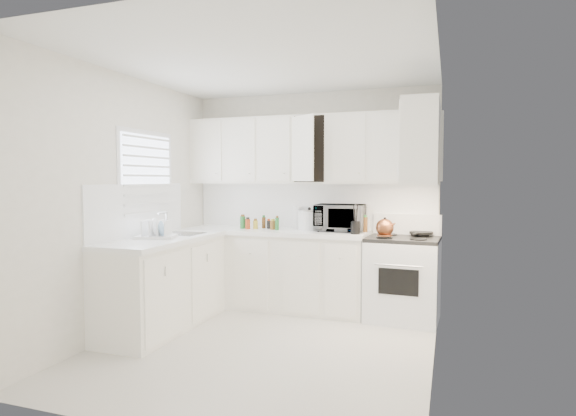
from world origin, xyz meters
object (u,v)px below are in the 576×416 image
at_px(tea_kettle, 385,226).
at_px(stove, 403,267).
at_px(utensil_crock, 355,219).
at_px(rice_cooker, 309,219).
at_px(microwave, 340,215).
at_px(dish_rack, 156,228).

bearing_deg(tea_kettle, stove, 59.48).
bearing_deg(utensil_crock, rice_cooker, 157.12).
height_order(tea_kettle, microwave, microwave).
distance_m(microwave, utensil_crock, 0.34).
relative_size(rice_cooker, utensil_crock, 0.80).
distance_m(rice_cooker, utensil_crock, 0.65).
xyz_separation_m(rice_cooker, dish_rack, (-1.26, -1.27, -0.03)).
xyz_separation_m(stove, rice_cooker, (-1.10, 0.12, 0.50)).
bearing_deg(utensil_crock, tea_kettle, -4.78).
distance_m(utensil_crock, dish_rack, 2.12).
bearing_deg(rice_cooker, tea_kettle, -15.64).
relative_size(stove, microwave, 2.09).
bearing_deg(microwave, dish_rack, -144.33).
bearing_deg(microwave, utensil_crock, -49.26).
height_order(stove, tea_kettle, stove).
height_order(tea_kettle, utensil_crock, utensil_crock).
distance_m(stove, tea_kettle, 0.52).
bearing_deg(utensil_crock, dish_rack, -151.47).
bearing_deg(microwave, rice_cooker, 177.02).
bearing_deg(stove, microwave, 173.93).
relative_size(microwave, dish_rack, 1.46).
relative_size(stove, dish_rack, 3.05).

